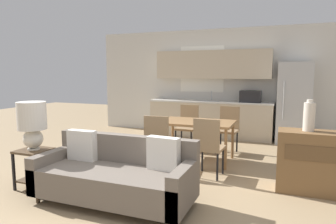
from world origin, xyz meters
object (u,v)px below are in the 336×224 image
side_table (34,162)px  dining_chair_near_right (208,145)px  vase (309,116)px  dining_chair_near_left (158,140)px  refrigerator (294,103)px  credenza (313,162)px  dining_chair_far_right (228,127)px  couch (117,175)px  dining_table (197,125)px  table_lamp (32,122)px  dining_chair_far_left (187,125)px

side_table → dining_chair_near_right: (2.15, 1.28, 0.15)m
vase → dining_chair_near_left: size_ratio=0.45×
refrigerator → credenza: 3.05m
refrigerator → dining_chair_far_right: (-1.23, -1.32, -0.40)m
side_table → vase: bearing=19.2°
couch → vase: (2.21, 1.20, 0.69)m
credenza → dining_chair_near_left: (-2.27, 0.08, 0.10)m
dining_table → dining_chair_near_left: dining_chair_near_left is taller
refrigerator → side_table: 5.44m
vase → dining_table: bearing=153.8°
credenza → dining_chair_near_left: bearing=178.0°
dining_chair_near_left → couch: bearing=82.3°
side_table → dining_chair_far_right: 3.61m
dining_chair_near_left → credenza: bearing=171.4°
side_table → dining_chair_far_right: (2.16, 2.89, 0.15)m
dining_table → dining_chair_near_left: bearing=-117.2°
dining_table → vase: (1.77, -0.87, 0.37)m
vase → refrigerator: bearing=92.1°
table_lamp → dining_chair_far_left: size_ratio=0.72×
dining_table → dining_chair_far_left: size_ratio=1.43×
credenza → table_lamp: bearing=-161.5°
table_lamp → credenza: bearing=18.5°
dining_chair_far_right → dining_chair_near_left: same height
refrigerator → table_lamp: refrigerator is taller
dining_table → vase: size_ratio=3.15×
couch → vase: 2.60m
couch → dining_chair_near_right: (0.85, 1.26, 0.18)m
dining_table → dining_chair_far_left: dining_chair_far_left is taller
table_lamp → dining_chair_near_right: bearing=30.6°
side_table → dining_chair_near_left: bearing=44.4°
dining_table → dining_chair_near_right: dining_chair_near_right is taller
dining_chair_near_right → couch: bearing=58.6°
dining_table → couch: bearing=-101.9°
vase → dining_chair_far_right: bearing=128.9°
credenza → dining_chair_far_left: size_ratio=0.99×
refrigerator → dining_chair_far_right: size_ratio=1.99×
couch → credenza: (2.29, 1.19, 0.08)m
couch → dining_chair_far_left: bearing=89.6°
refrigerator → credenza: (0.19, -3.00, -0.50)m
couch → dining_chair_far_right: bearing=73.2°
side_table → credenza: credenza is taller
side_table → dining_chair_near_right: size_ratio=0.59×
couch → dining_table: bearing=78.1°
refrigerator → couch: 4.72m
vase → dining_chair_near_right: (-1.35, 0.06, -0.51)m
refrigerator → couch: size_ratio=0.94×
credenza → vase: vase is taller
dining_table → table_lamp: table_lamp is taller
vase → dining_chair_far_right: size_ratio=0.45×
dining_chair_far_right → dining_chair_near_left: bearing=-112.7°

